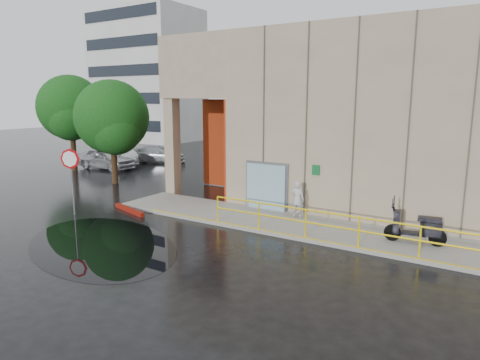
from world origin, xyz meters
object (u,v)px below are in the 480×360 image
object	(u,v)px
person	(297,199)
stop_sign	(71,168)
scooter	(417,218)
red_curb	(129,210)
car_a	(106,158)
car_c	(156,154)
tree_far	(71,110)
tree_near	(113,120)
car_b	(119,154)

from	to	relation	value
person	stop_sign	size ratio (longest dim) A/B	0.53
person	scooter	distance (m)	4.81
red_curb	car_a	bearing A→B (deg)	143.50
car_c	tree_far	distance (m)	7.28
car_a	stop_sign	bearing A→B (deg)	-138.67
tree_near	tree_far	distance (m)	6.21
person	red_curb	bearing A→B (deg)	13.10
red_curb	car_b	distance (m)	14.68
car_a	tree_far	bearing A→B (deg)	144.14
person	tree_far	bearing A→B (deg)	-17.17
scooter	stop_sign	xyz separation A→B (m)	(-13.39, -3.48, 1.05)
car_a	car_c	size ratio (longest dim) A/B	1.00
scooter	car_a	world-z (taller)	scooter
car_b	tree_far	bearing A→B (deg)	-154.72
stop_sign	car_b	bearing A→B (deg)	130.90
stop_sign	car_a	xyz separation A→B (m)	(-8.54, 9.18, -1.32)
person	car_c	bearing A→B (deg)	-36.79
car_b	tree_far	xyz separation A→B (m)	(-0.30, -3.83, 3.39)
red_curb	scooter	bearing A→B (deg)	8.89
stop_sign	tree_far	size ratio (longest dim) A/B	0.44
scooter	red_curb	world-z (taller)	scooter
scooter	car_a	size ratio (longest dim) A/B	0.45
person	car_b	size ratio (longest dim) A/B	0.31
car_b	red_curb	bearing A→B (deg)	-101.20
red_curb	car_c	world-z (taller)	car_c
stop_sign	car_a	size ratio (longest dim) A/B	0.64
person	stop_sign	distance (m)	9.72
stop_sign	car_c	size ratio (longest dim) A/B	0.64
car_b	tree_near	xyz separation A→B (m)	(5.67, -5.48, 2.95)
car_c	stop_sign	bearing A→B (deg)	-176.05
car_b	car_c	world-z (taller)	car_b
person	car_c	xyz separation A→B (m)	(-16.29, 9.16, -0.27)
car_a	car_b	size ratio (longest dim) A/B	0.92
car_b	tree_far	world-z (taller)	tree_far
scooter	red_curb	distance (m)	11.93
person	red_curb	distance (m)	7.53
car_b	tree_far	size ratio (longest dim) A/B	0.75
person	tree_near	size ratio (longest dim) A/B	0.25
red_curb	tree_near	xyz separation A→B (m)	(-5.41, 4.12, 3.67)
tree_near	stop_sign	bearing A→B (deg)	-56.86
scooter	car_c	size ratio (longest dim) A/B	0.45
car_a	tree_near	xyz separation A→B (m)	(4.77, -3.41, 2.99)
scooter	car_a	xyz separation A→B (m)	(-21.93, 5.70, -0.26)
car_a	person	bearing A→B (deg)	-107.52
stop_sign	car_b	distance (m)	14.74
tree_near	person	bearing A→B (deg)	-6.88
scooter	red_curb	xyz separation A→B (m)	(-11.75, -1.84, -0.95)
person	red_curb	world-z (taller)	person
person	tree_far	world-z (taller)	tree_far
red_curb	car_b	xyz separation A→B (m)	(-11.08, 9.61, 0.72)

